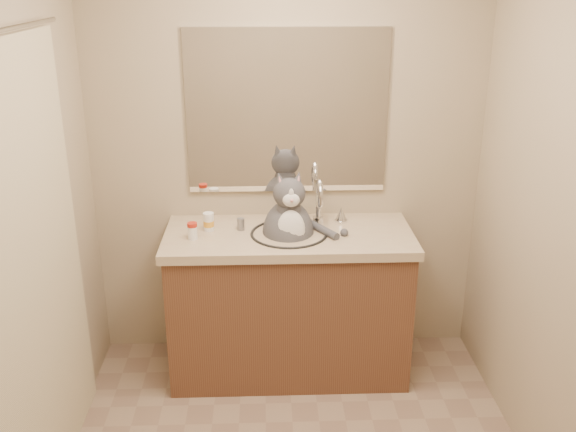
# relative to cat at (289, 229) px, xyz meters

# --- Properties ---
(room) EXTENTS (2.22, 2.52, 2.42)m
(room) POSITION_rel_cat_xyz_m (0.00, -0.96, 0.33)
(room) COLOR gray
(room) RESTS_ON ground
(vanity) EXTENTS (1.34, 0.59, 1.12)m
(vanity) POSITION_rel_cat_xyz_m (0.00, 0.00, -0.43)
(vanity) COLOR brown
(vanity) RESTS_ON ground
(mirror) EXTENTS (1.10, 0.02, 0.90)m
(mirror) POSITION_rel_cat_xyz_m (0.00, 0.27, 0.58)
(mirror) COLOR white
(mirror) RESTS_ON room
(shower_curtain) EXTENTS (0.02, 1.30, 1.93)m
(shower_curtain) POSITION_rel_cat_xyz_m (-1.05, -0.86, 0.16)
(shower_curtain) COLOR beige
(shower_curtain) RESTS_ON ground
(cat) EXTENTS (0.42, 0.33, 0.56)m
(cat) POSITION_rel_cat_xyz_m (0.00, 0.00, 0.00)
(cat) COLOR #49484D
(cat) RESTS_ON vanity
(pill_bottle_redcap) EXTENTS (0.06, 0.06, 0.09)m
(pill_bottle_redcap) POSITION_rel_cat_xyz_m (-0.51, -0.07, 0.03)
(pill_bottle_redcap) COLOR white
(pill_bottle_redcap) RESTS_ON vanity
(pill_bottle_orange) EXTENTS (0.06, 0.06, 0.10)m
(pill_bottle_orange) POSITION_rel_cat_xyz_m (-0.43, 0.05, 0.03)
(pill_bottle_orange) COLOR white
(pill_bottle_orange) RESTS_ON vanity
(grey_canister) EXTENTS (0.05, 0.05, 0.07)m
(grey_canister) POSITION_rel_cat_xyz_m (-0.26, 0.05, 0.01)
(grey_canister) COLOR slate
(grey_canister) RESTS_ON vanity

